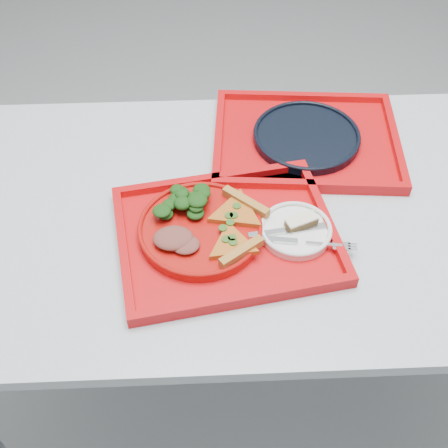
{
  "coord_description": "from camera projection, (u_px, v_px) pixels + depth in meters",
  "views": [
    {
      "loc": [
        -0.16,
        -0.85,
        1.66
      ],
      "look_at": [
        -0.13,
        -0.07,
        0.78
      ],
      "focal_mm": 45.0,
      "sensor_mm": 36.0,
      "label": 1
    }
  ],
  "objects": [
    {
      "name": "tray_far",
      "position": [
        306.0,
        142.0,
        1.39
      ],
      "size": [
        0.48,
        0.39,
        0.01
      ],
      "primitive_type": "cube",
      "rotation": [
        0.0,
        0.0,
        -0.08
      ],
      "color": "red",
      "rests_on": "table"
    },
    {
      "name": "dinner_plate",
      "position": [
        200.0,
        230.0,
        1.18
      ],
      "size": [
        0.26,
        0.26,
        0.02
      ],
      "primitive_type": "cylinder",
      "color": "#AE0F0B",
      "rests_on": "tray_main"
    },
    {
      "name": "tray_main",
      "position": [
        227.0,
        237.0,
        1.18
      ],
      "size": [
        0.5,
        0.42,
        0.01
      ],
      "primitive_type": "cube",
      "rotation": [
        0.0,
        0.0,
        0.17
      ],
      "color": "red",
      "rests_on": "table"
    },
    {
      "name": "pizza_slice_b",
      "position": [
        236.0,
        211.0,
        1.19
      ],
      "size": [
        0.17,
        0.17,
        0.02
      ],
      "primitive_type": null,
      "rotation": [
        0.0,
        0.0,
        3.99
      ],
      "color": "#C38C20",
      "rests_on": "dinner_plate"
    },
    {
      "name": "salad_heap",
      "position": [
        183.0,
        198.0,
        1.19
      ],
      "size": [
        0.1,
        0.09,
        0.05
      ],
      "primitive_type": "ellipsoid",
      "color": "black",
      "rests_on": "dinner_plate"
    },
    {
      "name": "dessert_bar",
      "position": [
        301.0,
        222.0,
        1.17
      ],
      "size": [
        0.07,
        0.05,
        0.02
      ],
      "rotation": [
        0.0,
        0.0,
        0.39
      ],
      "color": "#4A3018",
      "rests_on": "side_plate"
    },
    {
      "name": "side_plate",
      "position": [
        296.0,
        231.0,
        1.18
      ],
      "size": [
        0.15,
        0.15,
        0.01
      ],
      "primitive_type": "cylinder",
      "color": "white",
      "rests_on": "tray_main"
    },
    {
      "name": "pizza_slice_a",
      "position": [
        232.0,
        243.0,
        1.13
      ],
      "size": [
        0.15,
        0.15,
        0.02
      ],
      "primitive_type": null,
      "rotation": [
        0.0,
        0.0,
        2.2
      ],
      "color": "#C38C20",
      "rests_on": "dinner_plate"
    },
    {
      "name": "navy_plate",
      "position": [
        306.0,
        137.0,
        1.38
      ],
      "size": [
        0.26,
        0.26,
        0.02
      ],
      "primitive_type": "cylinder",
      "color": "black",
      "rests_on": "tray_far"
    },
    {
      "name": "knife",
      "position": [
        292.0,
        230.0,
        1.17
      ],
      "size": [
        0.19,
        0.04,
        0.01
      ],
      "primitive_type": "cube",
      "rotation": [
        0.0,
        0.0,
        0.15
      ],
      "color": "silver",
      "rests_on": "side_plate"
    },
    {
      "name": "table",
      "position": [
        276.0,
        228.0,
        1.31
      ],
      "size": [
        1.6,
        0.8,
        0.75
      ],
      "color": "#A0AAB4",
      "rests_on": "ground"
    },
    {
      "name": "fork",
      "position": [
        305.0,
        242.0,
        1.15
      ],
      "size": [
        0.19,
        0.05,
        0.01
      ],
      "primitive_type": "cube",
      "rotation": [
        0.0,
        0.0,
        -0.15
      ],
      "color": "silver",
      "rests_on": "side_plate"
    },
    {
      "name": "ground",
      "position": [
        262.0,
        364.0,
        1.82
      ],
      "size": [
        10.0,
        10.0,
        0.0
      ],
      "primitive_type": "plane",
      "color": "#999CA1",
      "rests_on": "ground"
    },
    {
      "name": "meat_portion",
      "position": [
        173.0,
        238.0,
        1.14
      ],
      "size": [
        0.08,
        0.07,
        0.02
      ],
      "primitive_type": "ellipsoid",
      "color": "brown",
      "rests_on": "dinner_plate"
    }
  ]
}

